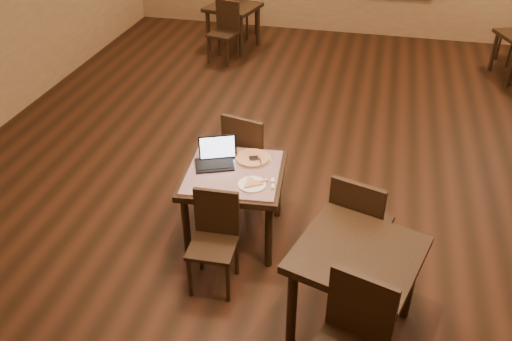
% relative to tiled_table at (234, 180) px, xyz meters
% --- Properties ---
extents(ground, '(10.00, 10.00, 0.00)m').
position_rel_tiled_table_xyz_m(ground, '(0.34, 1.27, -0.66)').
color(ground, black).
rests_on(ground, ground).
extents(tiled_table, '(1.00, 1.00, 0.76)m').
position_rel_tiled_table_xyz_m(tiled_table, '(0.00, 0.00, 0.00)').
color(tiled_table, black).
rests_on(tiled_table, ground).
extents(chair_main_near, '(0.41, 0.41, 0.91)m').
position_rel_tiled_table_xyz_m(chair_main_near, '(-0.00, -0.62, -0.15)').
color(chair_main_near, black).
rests_on(chair_main_near, ground).
extents(chair_main_far, '(0.54, 0.54, 1.04)m').
position_rel_tiled_table_xyz_m(chair_main_far, '(-0.02, 0.61, -0.07)').
color(chair_main_far, black).
rests_on(chair_main_far, ground).
extents(laptop, '(0.43, 0.40, 0.24)m').
position_rel_tiled_table_xyz_m(laptop, '(-0.20, 0.11, 0.17)').
color(laptop, black).
rests_on(laptop, tiled_table).
extents(plate, '(0.25, 0.25, 0.01)m').
position_rel_tiled_table_xyz_m(plate, '(0.22, -0.18, 0.11)').
color(plate, white).
rests_on(plate, tiled_table).
extents(pizza_slice, '(0.28, 0.28, 0.02)m').
position_rel_tiled_table_xyz_m(pizza_slice, '(0.22, -0.18, 0.13)').
color(pizza_slice, beige).
rests_on(pizza_slice, plate).
extents(pizza_pan, '(0.36, 0.36, 0.01)m').
position_rel_tiled_table_xyz_m(pizza_pan, '(0.12, 0.24, 0.11)').
color(pizza_pan, silver).
rests_on(pizza_pan, tiled_table).
extents(pizza_whole, '(0.32, 0.32, 0.02)m').
position_rel_tiled_table_xyz_m(pizza_whole, '(0.12, 0.24, 0.12)').
color(pizza_whole, beige).
rests_on(pizza_whole, pizza_pan).
extents(spatula, '(0.16, 0.23, 0.01)m').
position_rel_tiled_table_xyz_m(spatula, '(0.14, 0.22, 0.13)').
color(spatula, silver).
rests_on(spatula, pizza_whole).
extents(napkin_roll, '(0.06, 0.16, 0.04)m').
position_rel_tiled_table_xyz_m(napkin_roll, '(0.40, -0.14, 0.12)').
color(napkin_roll, white).
rests_on(napkin_roll, tiled_table).
extents(other_table_b, '(0.97, 0.97, 0.76)m').
position_rel_tiled_table_xyz_m(other_table_b, '(-1.38, 4.98, -0.03)').
color(other_table_b, black).
rests_on(other_table_b, ground).
extents(other_table_b_chair_near, '(0.51, 0.51, 0.98)m').
position_rel_tiled_table_xyz_m(other_table_b_chair_near, '(-1.36, 4.41, -0.11)').
color(other_table_b_chair_near, black).
rests_on(other_table_b_chair_near, ground).
extents(other_table_b_chair_far, '(0.51, 0.51, 0.98)m').
position_rel_tiled_table_xyz_m(other_table_b_chair_far, '(-1.40, 5.55, -0.11)').
color(other_table_b_chair_far, black).
rests_on(other_table_b_chair_far, ground).
extents(other_table_c, '(1.10, 1.10, 0.83)m').
position_rel_tiled_table_xyz_m(other_table_c, '(1.21, -0.91, 0.03)').
color(other_table_c, black).
rests_on(other_table_c, ground).
extents(other_table_c_chair_near, '(0.58, 0.58, 1.07)m').
position_rel_tiled_table_xyz_m(other_table_c_chair_near, '(1.24, -1.54, -0.06)').
color(other_table_c_chair_near, black).
rests_on(other_table_c_chair_near, ground).
extents(other_table_c_chair_far, '(0.58, 0.58, 1.07)m').
position_rel_tiled_table_xyz_m(other_table_c_chair_far, '(1.18, -0.28, -0.06)').
color(other_table_c_chair_far, black).
rests_on(other_table_c_chair_far, ground).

